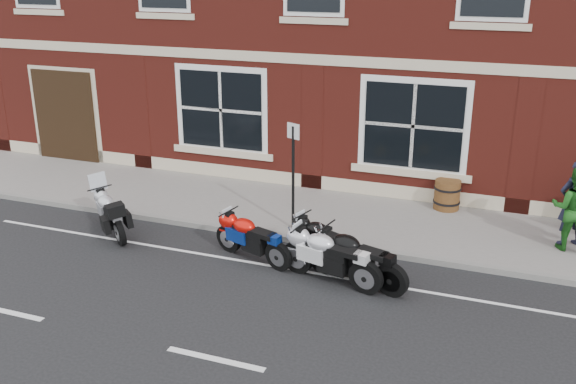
{
  "coord_description": "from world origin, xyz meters",
  "views": [
    {
      "loc": [
        3.88,
        -10.28,
        5.6
      ],
      "look_at": [
        -0.56,
        1.6,
        1.04
      ],
      "focal_mm": 40.0,
      "sensor_mm": 36.0,
      "label": 1
    }
  ],
  "objects_px": {
    "pedestrian_right": "(573,209)",
    "barrel_planter": "(447,195)",
    "parking_sign": "(293,169)",
    "moto_sport_silver": "(330,255)",
    "pedestrian_left": "(574,203)",
    "moto_sport_red": "(252,237)",
    "moto_sport_black": "(325,241)",
    "moto_naked_black": "(355,256)",
    "moto_touring_silver": "(111,211)"
  },
  "relations": [
    {
      "from": "pedestrian_right",
      "to": "barrel_planter",
      "type": "height_order",
      "value": "pedestrian_right"
    },
    {
      "from": "moto_touring_silver",
      "to": "barrel_planter",
      "type": "bearing_deg",
      "value": -20.12
    },
    {
      "from": "moto_sport_silver",
      "to": "moto_naked_black",
      "type": "bearing_deg",
      "value": -62.12
    },
    {
      "from": "moto_naked_black",
      "to": "pedestrian_right",
      "type": "relative_size",
      "value": 1.18
    },
    {
      "from": "pedestrian_right",
      "to": "parking_sign",
      "type": "relative_size",
      "value": 0.74
    },
    {
      "from": "pedestrian_right",
      "to": "barrel_planter",
      "type": "xyz_separation_m",
      "value": [
        -2.61,
        1.42,
        -0.52
      ]
    },
    {
      "from": "moto_naked_black",
      "to": "barrel_planter",
      "type": "bearing_deg",
      "value": 2.18
    },
    {
      "from": "moto_sport_red",
      "to": "moto_sport_black",
      "type": "relative_size",
      "value": 1.04
    },
    {
      "from": "moto_sport_silver",
      "to": "pedestrian_left",
      "type": "relative_size",
      "value": 1.13
    },
    {
      "from": "pedestrian_left",
      "to": "moto_sport_silver",
      "type": "bearing_deg",
      "value": 3.33
    },
    {
      "from": "moto_touring_silver",
      "to": "barrel_planter",
      "type": "xyz_separation_m",
      "value": [
        6.68,
        3.74,
        -0.04
      ]
    },
    {
      "from": "moto_sport_silver",
      "to": "parking_sign",
      "type": "xyz_separation_m",
      "value": [
        -1.42,
        1.91,
        0.93
      ]
    },
    {
      "from": "moto_naked_black",
      "to": "moto_sport_black",
      "type": "bearing_deg",
      "value": 69.92
    },
    {
      "from": "moto_sport_red",
      "to": "parking_sign",
      "type": "distance_m",
      "value": 1.86
    },
    {
      "from": "pedestrian_right",
      "to": "moto_sport_red",
      "type": "bearing_deg",
      "value": 28.24
    },
    {
      "from": "moto_touring_silver",
      "to": "pedestrian_left",
      "type": "height_order",
      "value": "pedestrian_left"
    },
    {
      "from": "moto_naked_black",
      "to": "pedestrian_right",
      "type": "height_order",
      "value": "pedestrian_right"
    },
    {
      "from": "moto_sport_red",
      "to": "pedestrian_left",
      "type": "height_order",
      "value": "pedestrian_left"
    },
    {
      "from": "moto_sport_silver",
      "to": "barrel_planter",
      "type": "relative_size",
      "value": 2.98
    },
    {
      "from": "moto_sport_red",
      "to": "moto_naked_black",
      "type": "xyz_separation_m",
      "value": [
        2.16,
        -0.25,
        0.05
      ]
    },
    {
      "from": "moto_touring_silver",
      "to": "moto_sport_silver",
      "type": "relative_size",
      "value": 0.73
    },
    {
      "from": "moto_sport_red",
      "to": "moto_sport_black",
      "type": "distance_m",
      "value": 1.44
    },
    {
      "from": "pedestrian_left",
      "to": "barrel_planter",
      "type": "xyz_separation_m",
      "value": [
        -2.61,
        1.21,
        -0.57
      ]
    },
    {
      "from": "moto_naked_black",
      "to": "pedestrian_left",
      "type": "height_order",
      "value": "pedestrian_left"
    },
    {
      "from": "barrel_planter",
      "to": "parking_sign",
      "type": "relative_size",
      "value": 0.3
    },
    {
      "from": "moto_sport_black",
      "to": "pedestrian_left",
      "type": "bearing_deg",
      "value": -38.33
    },
    {
      "from": "moto_naked_black",
      "to": "barrel_planter",
      "type": "xyz_separation_m",
      "value": [
        1.12,
        4.15,
        -0.08
      ]
    },
    {
      "from": "moto_sport_silver",
      "to": "pedestrian_right",
      "type": "xyz_separation_m",
      "value": [
        4.18,
        2.84,
        0.45
      ]
    },
    {
      "from": "moto_sport_silver",
      "to": "pedestrian_right",
      "type": "height_order",
      "value": "pedestrian_right"
    },
    {
      "from": "moto_sport_black",
      "to": "moto_naked_black",
      "type": "height_order",
      "value": "moto_naked_black"
    },
    {
      "from": "moto_naked_black",
      "to": "moto_touring_silver",
      "type": "bearing_deg",
      "value": 103.09
    },
    {
      "from": "moto_sport_silver",
      "to": "moto_naked_black",
      "type": "relative_size",
      "value": 1.01
    },
    {
      "from": "moto_sport_black",
      "to": "pedestrian_left",
      "type": "height_order",
      "value": "pedestrian_left"
    },
    {
      "from": "barrel_planter",
      "to": "pedestrian_right",
      "type": "bearing_deg",
      "value": -28.65
    },
    {
      "from": "pedestrian_right",
      "to": "parking_sign",
      "type": "bearing_deg",
      "value": 14.78
    },
    {
      "from": "pedestrian_left",
      "to": "barrel_planter",
      "type": "distance_m",
      "value": 2.93
    },
    {
      "from": "moto_naked_black",
      "to": "moto_sport_red",
      "type": "bearing_deg",
      "value": 100.76
    },
    {
      "from": "moto_touring_silver",
      "to": "moto_naked_black",
      "type": "bearing_deg",
      "value": -53.54
    },
    {
      "from": "moto_naked_black",
      "to": "parking_sign",
      "type": "xyz_separation_m",
      "value": [
        -1.87,
        1.8,
        0.93
      ]
    },
    {
      "from": "pedestrian_left",
      "to": "pedestrian_right",
      "type": "height_order",
      "value": "pedestrian_left"
    },
    {
      "from": "moto_sport_red",
      "to": "barrel_planter",
      "type": "bearing_deg",
      "value": -20.85
    },
    {
      "from": "moto_naked_black",
      "to": "parking_sign",
      "type": "distance_m",
      "value": 2.76
    },
    {
      "from": "moto_sport_black",
      "to": "moto_sport_silver",
      "type": "relative_size",
      "value": 0.86
    },
    {
      "from": "parking_sign",
      "to": "pedestrian_right",
      "type": "bearing_deg",
      "value": 32.92
    },
    {
      "from": "parking_sign",
      "to": "pedestrian_left",
      "type": "bearing_deg",
      "value": 35.07
    },
    {
      "from": "pedestrian_right",
      "to": "moto_sport_silver",
      "type": "bearing_deg",
      "value": 39.58
    },
    {
      "from": "moto_sport_black",
      "to": "moto_naked_black",
      "type": "xyz_separation_m",
      "value": [
        0.76,
        -0.58,
        0.06
      ]
    },
    {
      "from": "moto_sport_black",
      "to": "pedestrian_left",
      "type": "distance_m",
      "value": 5.1
    },
    {
      "from": "moto_naked_black",
      "to": "parking_sign",
      "type": "bearing_deg",
      "value": 63.37
    },
    {
      "from": "moto_naked_black",
      "to": "pedestrian_left",
      "type": "xyz_separation_m",
      "value": [
        3.73,
        2.94,
        0.49
      ]
    }
  ]
}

